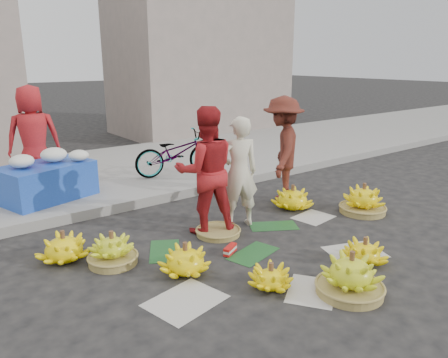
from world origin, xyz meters
TOP-DOWN VIEW (x-y plane):
  - ground at (0.00, 0.00)m, footprint 80.00×80.00m
  - curb at (0.00, 2.20)m, footprint 40.00×0.25m
  - sidewalk at (0.00, 4.30)m, footprint 40.00×4.00m
  - building_right at (4.50, 7.70)m, footprint 5.00×3.00m
  - newspaper_scatter at (0.00, -0.80)m, footprint 3.20×1.80m
  - banana_leaves at (-0.10, 0.20)m, footprint 2.00×1.00m
  - banana_bunch_0 at (-0.99, -0.11)m, footprint 0.73×0.73m
  - banana_bunch_1 at (-0.49, -0.91)m, footprint 0.47×0.47m
  - banana_bunch_2 at (0.06, -1.46)m, footprint 0.68×0.68m
  - banana_bunch_3 at (0.75, -1.13)m, footprint 0.59×0.59m
  - banana_bunch_4 at (2.15, -0.10)m, footprint 0.67×0.67m
  - banana_bunch_5 at (1.43, 0.65)m, footprint 0.82×0.82m
  - banana_bunch_6 at (-1.53, 0.56)m, footprint 0.54×0.54m
  - banana_bunch_7 at (-1.94, 0.97)m, footprint 0.73×0.73m
  - basket_spare at (-0.09, 0.52)m, footprint 0.66×0.66m
  - incense_stack at (-0.32, -0.03)m, footprint 0.24×0.17m
  - vendor_cream at (0.34, 0.63)m, footprint 0.64×0.52m
  - vendor_red at (-0.14, 0.71)m, footprint 0.99×0.89m
  - man_striped at (1.55, 1.03)m, footprint 1.22×1.21m
  - flower_table at (-1.51, 3.05)m, footprint 1.50×1.17m
  - grey_bucket at (-2.04, 3.28)m, footprint 0.31×0.31m
  - flower_vendor at (-1.46, 3.79)m, footprint 0.94×0.72m
  - bicycle at (0.84, 3.09)m, footprint 0.84×1.66m

SIDE VIEW (x-z plane):
  - ground at x=0.00m, z-range 0.00..0.00m
  - newspaper_scatter at x=0.00m, z-range 0.00..0.01m
  - banana_leaves at x=-0.10m, z-range 0.00..0.01m
  - basket_spare at x=-0.09m, z-range 0.00..0.07m
  - incense_stack at x=-0.32m, z-range 0.01..0.10m
  - sidewalk at x=0.00m, z-range 0.00..0.12m
  - curb at x=0.00m, z-range 0.00..0.15m
  - banana_bunch_1 at x=-0.49m, z-range -0.02..0.26m
  - banana_bunch_3 at x=0.75m, z-range -0.02..0.29m
  - banana_bunch_0 at x=-0.99m, z-range -0.02..0.33m
  - banana_bunch_7 at x=-1.94m, z-range -0.02..0.34m
  - banana_bunch_6 at x=-1.53m, z-range -0.03..0.36m
  - banana_bunch_5 at x=1.43m, z-range -0.02..0.36m
  - banana_bunch_2 at x=0.06m, z-range -0.03..0.42m
  - banana_bunch_4 at x=2.15m, z-range -0.03..0.43m
  - grey_bucket at x=-2.04m, z-range 0.12..0.47m
  - flower_table at x=-1.51m, z-range 0.05..0.82m
  - bicycle at x=0.84m, z-range 0.12..0.95m
  - vendor_cream at x=0.34m, z-range 0.00..1.51m
  - vendor_red at x=-0.14m, z-range 0.00..1.67m
  - man_striped at x=1.55m, z-range 0.00..1.69m
  - flower_vendor at x=-1.46m, z-range 0.12..1.83m
  - building_right at x=4.50m, z-range 0.00..5.00m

